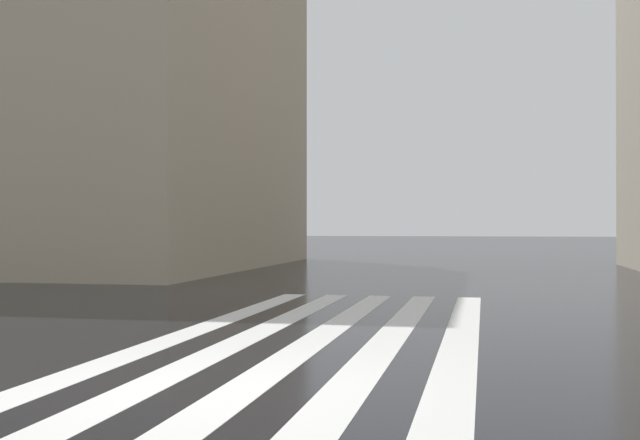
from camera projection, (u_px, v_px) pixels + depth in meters
ground_plane at (207, 388)px, 7.84m from camera, size 220.00×220.00×0.00m
zebra_crossing at (323, 334)px, 11.68m from camera, size 13.00×4.50×0.01m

